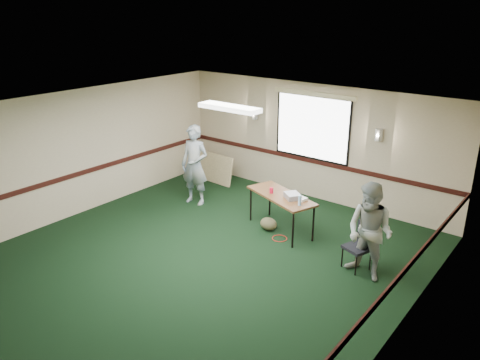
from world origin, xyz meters
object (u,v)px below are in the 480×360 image
Objects in this scene: person_left at (195,165)px; person_right at (370,232)px; projector at (292,196)px; conference_chair at (361,243)px; folding_table at (281,198)px.

person_right is at bearing -17.70° from person_left.
projector is 1.69m from conference_chair.
person_left is (-2.61, 0.00, 0.09)m from projector.
folding_table is at bearing -146.47° from projector.
projector is 0.17× the size of person_left.
projector is 2.62m from person_left.
person_right is (0.21, -0.21, 0.36)m from conference_chair.
person_right reaches higher than projector.
person_left is 1.10× the size of person_right.
person_right is (1.83, -0.55, 0.01)m from projector.
projector is at bearing 17.00° from folding_table.
projector is 0.19× the size of person_right.
projector is at bearing 172.97° from person_right.
folding_table is 2.18m from person_right.
projector is (0.27, -0.01, 0.11)m from folding_table.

